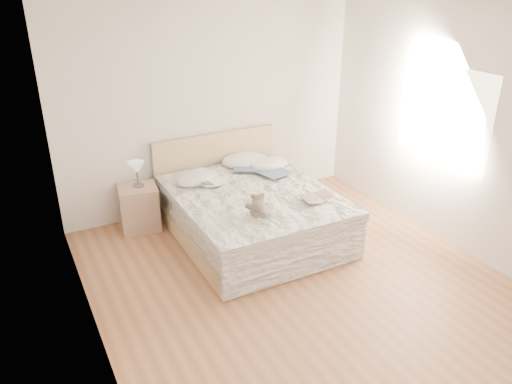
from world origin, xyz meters
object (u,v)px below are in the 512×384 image
Objects in this scene: childrens_book at (317,197)px; photo_book at (212,183)px; table_lamp at (137,169)px; teddy_bear at (258,213)px; nightstand at (139,208)px; bed at (250,212)px.

photo_book is at bearing 138.80° from childrens_book.
table_lamp is 1.70m from teddy_bear.
nightstand is 1.48× the size of childrens_book.
table_lamp is at bearing 143.78° from photo_book.
childrens_book is at bearing 27.26° from teddy_bear.
table_lamp is at bearing 144.63° from childrens_book.
bed reaches higher than nightstand.
bed is at bearing -35.53° from table_lamp.
childrens_book is 0.79m from teddy_bear.
teddy_bear is (0.88, -1.44, 0.37)m from nightstand.
table_lamp is 0.91m from photo_book.
table_lamp is at bearing 44.48° from nightstand.
teddy_bear is (0.86, -1.47, -0.13)m from table_lamp.
table_lamp is (-1.10, 0.79, 0.47)m from bed.
nightstand is 2.18m from childrens_book.
teddy_bear reaches higher than childrens_book.
bed reaches higher than childrens_book.
nightstand is at bearing 145.54° from childrens_book.
teddy_bear is (-0.25, -0.68, 0.34)m from bed.
photo_book is (0.79, -0.45, 0.35)m from nightstand.
photo_book reaches higher than nightstand.
table_lamp is at bearing 144.47° from bed.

